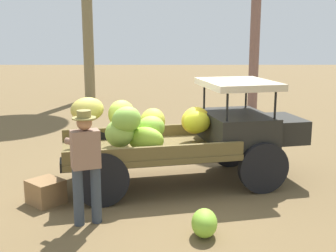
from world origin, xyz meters
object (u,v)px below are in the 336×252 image
object	(u,v)px
farmer	(87,160)
truck	(193,134)
wooden_crate	(48,191)
loose_banana_bunch	(206,223)

from	to	relation	value
farmer	truck	bearing A→B (deg)	-63.01
farmer	wooden_crate	size ratio (longest dim) A/B	3.31
truck	wooden_crate	size ratio (longest dim) A/B	9.07
truck	wooden_crate	bearing A→B (deg)	-170.53
farmer	wooden_crate	bearing A→B (deg)	25.34
loose_banana_bunch	truck	bearing A→B (deg)	91.70
truck	farmer	bearing A→B (deg)	-144.84
truck	loose_banana_bunch	world-z (taller)	truck
loose_banana_bunch	farmer	bearing A→B (deg)	166.09
truck	wooden_crate	world-z (taller)	truck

